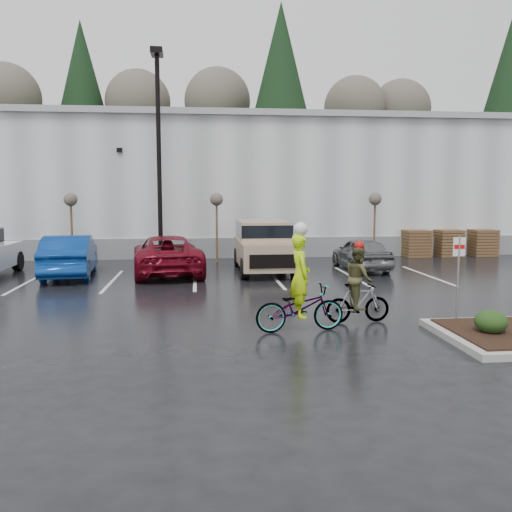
{
  "coord_description": "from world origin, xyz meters",
  "views": [
    {
      "loc": [
        -2.37,
        -11.99,
        3.25
      ],
      "look_at": [
        -0.62,
        4.28,
        1.3
      ],
      "focal_mm": 38.0,
      "sensor_mm": 36.0,
      "label": 1
    }
  ],
  "objects": [
    {
      "name": "ground",
      "position": [
        0.0,
        0.0,
        0.0
      ],
      "size": [
        120.0,
        120.0,
        0.0
      ],
      "primitive_type": "plane",
      "color": "black",
      "rests_on": "ground"
    },
    {
      "name": "warehouse",
      "position": [
        0.0,
        21.99,
        3.65
      ],
      "size": [
        60.5,
        15.5,
        7.2
      ],
      "color": "#AAADAE",
      "rests_on": "ground"
    },
    {
      "name": "wooded_ridge",
      "position": [
        0.0,
        45.0,
        3.0
      ],
      "size": [
        80.0,
        25.0,
        6.0
      ],
      "primitive_type": "cube",
      "color": "#213C19",
      "rests_on": "ground"
    },
    {
      "name": "lamppost",
      "position": [
        -4.0,
        12.0,
        5.69
      ],
      "size": [
        0.5,
        1.0,
        9.22
      ],
      "color": "black",
      "rests_on": "ground"
    },
    {
      "name": "sapling_west",
      "position": [
        -8.0,
        13.0,
        2.73
      ],
      "size": [
        0.6,
        0.6,
        3.2
      ],
      "color": "#47281C",
      "rests_on": "ground"
    },
    {
      "name": "sapling_mid",
      "position": [
        -1.5,
        13.0,
        2.73
      ],
      "size": [
        0.6,
        0.6,
        3.2
      ],
      "color": "#47281C",
      "rests_on": "ground"
    },
    {
      "name": "sapling_east",
      "position": [
        6.0,
        13.0,
        2.73
      ],
      "size": [
        0.6,
        0.6,
        3.2
      ],
      "color": "#47281C",
      "rests_on": "ground"
    },
    {
      "name": "pallet_stack_a",
      "position": [
        8.5,
        14.0,
        0.68
      ],
      "size": [
        1.2,
        1.2,
        1.35
      ],
      "primitive_type": "cube",
      "color": "#47281C",
      "rests_on": "ground"
    },
    {
      "name": "pallet_stack_b",
      "position": [
        10.2,
        14.0,
        0.68
      ],
      "size": [
        1.2,
        1.2,
        1.35
      ],
      "primitive_type": "cube",
      "color": "#47281C",
      "rests_on": "ground"
    },
    {
      "name": "pallet_stack_c",
      "position": [
        12.0,
        14.0,
        0.68
      ],
      "size": [
        1.2,
        1.2,
        1.35
      ],
      "primitive_type": "cube",
      "color": "#47281C",
      "rests_on": "ground"
    },
    {
      "name": "shrub_a",
      "position": [
        4.0,
        -1.0,
        0.41
      ],
      "size": [
        0.7,
        0.7,
        0.52
      ],
      "primitive_type": "ellipsoid",
      "color": "#1B3613",
      "rests_on": "curb_island"
    },
    {
      "name": "fire_lane_sign",
      "position": [
        3.8,
        0.2,
        1.41
      ],
      "size": [
        0.3,
        0.05,
        2.2
      ],
      "color": "gray",
      "rests_on": "ground"
    },
    {
      "name": "car_blue",
      "position": [
        -7.28,
        9.29,
        0.8
      ],
      "size": [
        2.2,
        5.03,
        1.61
      ],
      "primitive_type": "imported",
      "rotation": [
        0.0,
        0.0,
        3.25
      ],
      "color": "navy",
      "rests_on": "ground"
    },
    {
      "name": "car_red",
      "position": [
        -3.6,
        9.56,
        0.77
      ],
      "size": [
        3.14,
        5.78,
        1.54
      ],
      "primitive_type": "imported",
      "rotation": [
        0.0,
        0.0,
        3.25
      ],
      "color": "maroon",
      "rests_on": "ground"
    },
    {
      "name": "suv_tan",
      "position": [
        0.31,
        9.7,
        1.03
      ],
      "size": [
        2.2,
        5.1,
        2.06
      ],
      "primitive_type": null,
      "color": "tan",
      "rests_on": "ground"
    },
    {
      "name": "car_grey",
      "position": [
        4.41,
        9.85,
        0.68
      ],
      "size": [
        1.77,
        4.06,
        1.36
      ],
      "primitive_type": "imported",
      "rotation": [
        0.0,
        0.0,
        3.18
      ],
      "color": "slate",
      "rests_on": "ground"
    },
    {
      "name": "cyclist_hivis",
      "position": [
        -0.03,
        0.21,
        0.78
      ],
      "size": [
        2.18,
        0.96,
        2.56
      ],
      "rotation": [
        0.0,
        0.0,
        1.68
      ],
      "color": "#3F3F44",
      "rests_on": "ground"
    },
    {
      "name": "cyclist_olive",
      "position": [
        1.57,
        0.89,
        0.76
      ],
      "size": [
        1.6,
        0.78,
        2.05
      ],
      "rotation": [
        0.0,
        0.0,
        1.63
      ],
      "color": "#3F3F44",
      "rests_on": "ground"
    }
  ]
}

